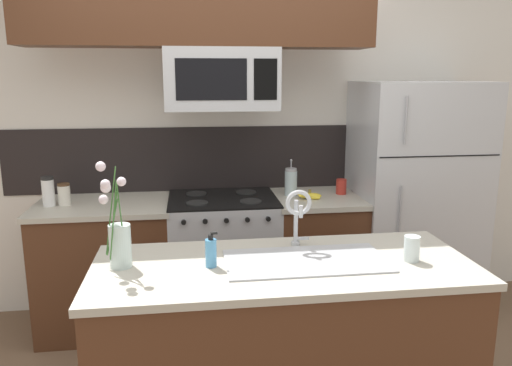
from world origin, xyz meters
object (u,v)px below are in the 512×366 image
Objects in this scene: storage_jar_tall at (48,191)px; banana_bunch at (310,196)px; french_press at (291,182)px; dish_soap_bottle at (211,252)px; stove_range at (224,259)px; coffee_tin at (341,187)px; microwave at (221,79)px; flower_vase at (118,239)px; sink_faucet at (298,210)px; storage_jar_medium at (64,194)px; drinking_glass at (412,249)px; refrigerator at (413,199)px.

banana_bunch is (1.78, -0.04, -0.08)m from storage_jar_tall.
french_press is 1.62× the size of dish_soap_bottle.
stove_range is 1.01m from coffee_tin.
dish_soap_bottle is at bearing -96.44° from stove_range.
dish_soap_bottle is (-0.14, -1.23, -0.76)m from microwave.
microwave is 1.52× the size of flower_vase.
microwave is at bearing -0.18° from storage_jar_tall.
microwave is 1.02m from banana_bunch.
flower_vase reaches higher than sink_faucet.
storage_jar_medium is 0.91× the size of dish_soap_bottle.
drinking_glass is at bearing -77.70° from french_press.
sink_faucet is (0.30, -1.04, -0.63)m from microwave.
microwave is 0.43× the size of refrigerator.
sink_faucet is (1.47, -1.04, 0.10)m from storage_jar_tall.
french_press reaches higher than storage_jar_medium.
flower_vase reaches higher than banana_bunch.
french_press is (0.50, 0.08, -0.73)m from microwave.
storage_jar_tall is at bearing -177.35° from french_press.
sink_faucet is 2.52× the size of drinking_glass.
microwave is 1.68m from refrigerator.
flower_vase is (-1.43, -1.25, 0.08)m from coffee_tin.
stove_range is at bearing 65.13° from flower_vase.
stove_range is 1.48m from refrigerator.
flower_vase is at bearing -114.87° from stove_range.
drinking_glass reaches higher than banana_bunch.
refrigerator is 9.09× the size of banana_bunch.
refrigerator is 0.56m from coffee_tin.
sink_faucet is 0.57m from drinking_glass.
sink_faucet is 0.87m from flower_vase.
refrigerator is at bearing 5.72° from banana_bunch.
stove_range is 0.78m from banana_bunch.
flower_vase is at bearing -148.44° from refrigerator.
coffee_tin is at bearing 176.87° from refrigerator.
coffee_tin is 1.66m from dish_soap_bottle.
storage_jar_medium is at bearing 142.63° from sink_faucet.
french_press is 1.64m from flower_vase.
banana_bunch is 1.73× the size of coffee_tin.
storage_jar_tall reaches higher than storage_jar_medium.
banana_bunch is 0.39× the size of flower_vase.
dish_soap_bottle is at bearing -96.55° from microwave.
storage_jar_medium is 1.95m from coffee_tin.
sink_faucet reaches higher than dish_soap_bottle.
microwave is 3.73× the size of storage_jar_tall.
flower_vase reaches higher than storage_jar_medium.
storage_jar_medium is 1.73m from sink_faucet.
dish_soap_bottle is 0.34× the size of flower_vase.
stove_range is 5.64× the size of dish_soap_bottle.
french_press is at bearing 2.65° from storage_jar_tall.
coffee_tin is (2.05, 0.07, -0.04)m from storage_jar_tall.
stove_range is 1.29m from storage_jar_tall.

